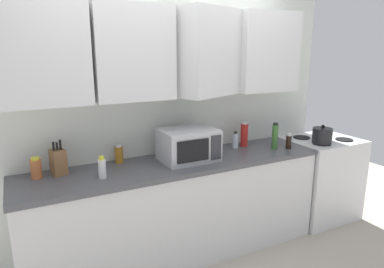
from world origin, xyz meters
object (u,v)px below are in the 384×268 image
(bottle_soy_dark, at_px, (289,141))
(stove_range, at_px, (319,178))
(bottle_spice_jar, at_px, (36,168))
(bottle_amber_vinegar, at_px, (119,154))
(bottle_clear_tall, at_px, (235,140))
(bottle_green_oil, at_px, (275,136))
(bottle_white_jar, at_px, (102,168))
(bottle_red_sauce, at_px, (244,134))
(knife_block, at_px, (58,162))
(microwave, at_px, (188,145))
(kettle, at_px, (322,135))

(bottle_soy_dark, bearing_deg, stove_range, 10.50)
(bottle_spice_jar, xyz_separation_m, bottle_amber_vinegar, (0.66, 0.07, -0.00))
(bottle_clear_tall, relative_size, bottle_green_oil, 0.64)
(bottle_green_oil, bearing_deg, bottle_white_jar, -179.25)
(bottle_white_jar, height_order, bottle_spice_jar, bottle_white_jar)
(bottle_clear_tall, xyz_separation_m, bottle_amber_vinegar, (-1.15, 0.08, 0.00))
(bottle_spice_jar, bearing_deg, stove_range, -3.24)
(bottle_white_jar, relative_size, bottle_amber_vinegar, 1.05)
(bottle_red_sauce, bearing_deg, knife_block, 179.79)
(stove_range, relative_size, bottle_red_sauce, 3.60)
(stove_range, height_order, bottle_soy_dark, bottle_soy_dark)
(bottle_clear_tall, bearing_deg, microwave, -166.92)
(kettle, relative_size, microwave, 0.41)
(bottle_soy_dark, relative_size, bottle_spice_jar, 0.92)
(bottle_clear_tall, distance_m, bottle_soy_dark, 0.52)
(kettle, height_order, bottle_clear_tall, kettle)
(microwave, distance_m, bottle_white_jar, 0.78)
(kettle, distance_m, bottle_green_oil, 0.55)
(knife_block, bearing_deg, bottle_red_sauce, -0.21)
(kettle, xyz_separation_m, bottle_spice_jar, (-2.68, 0.30, -0.01))
(kettle, distance_m, microwave, 1.47)
(bottle_clear_tall, relative_size, bottle_white_jar, 0.96)
(bottle_red_sauce, distance_m, bottle_amber_vinegar, 1.27)
(bottle_white_jar, bearing_deg, bottle_amber_vinegar, 54.30)
(kettle, bearing_deg, bottle_white_jar, 178.10)
(knife_block, distance_m, bottle_spice_jar, 0.16)
(microwave, xyz_separation_m, bottle_clear_tall, (0.59, 0.14, -0.06))
(kettle, distance_m, bottle_red_sauce, 0.82)
(bottle_clear_tall, bearing_deg, bottle_red_sauce, 4.78)
(bottle_green_oil, relative_size, bottle_amber_vinegar, 1.57)
(bottle_white_jar, xyz_separation_m, bottle_amber_vinegar, (0.21, 0.30, -0.00))
(bottle_clear_tall, xyz_separation_m, bottle_white_jar, (-1.36, -0.22, 0.00))
(knife_block, bearing_deg, stove_range, -3.66)
(stove_range, bearing_deg, bottle_amber_vinegar, 173.95)
(bottle_soy_dark, xyz_separation_m, bottle_spice_jar, (-2.26, 0.27, 0.01))
(stove_range, height_order, knife_block, knife_block)
(bottle_red_sauce, xyz_separation_m, bottle_amber_vinegar, (-1.26, 0.07, -0.04))
(bottle_soy_dark, height_order, bottle_green_oil, bottle_green_oil)
(microwave, height_order, bottle_amber_vinegar, microwave)
(knife_block, xyz_separation_m, bottle_white_jar, (0.28, -0.24, -0.02))
(microwave, bearing_deg, bottle_red_sauce, 11.76)
(microwave, relative_size, bottle_spice_jar, 2.89)
(knife_block, bearing_deg, bottle_spice_jar, -176.31)
(stove_range, xyz_separation_m, bottle_red_sauce, (-0.93, 0.17, 0.57))
(bottle_red_sauce, bearing_deg, bottle_green_oil, -44.05)
(microwave, distance_m, bottle_amber_vinegar, 0.61)
(bottle_amber_vinegar, bearing_deg, knife_block, -173.04)
(bottle_amber_vinegar, bearing_deg, bottle_green_oil, -10.56)
(knife_block, xyz_separation_m, bottle_soy_dark, (2.10, -0.28, -0.03))
(bottle_clear_tall, bearing_deg, stove_range, -8.52)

